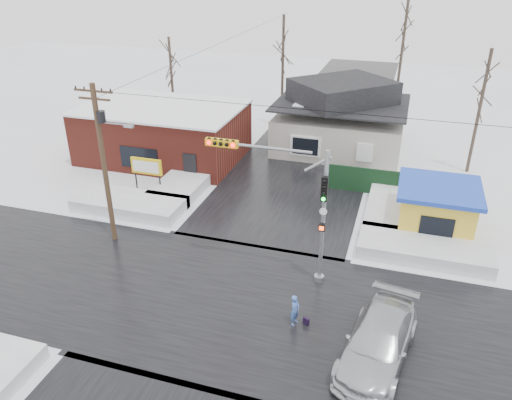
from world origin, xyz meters
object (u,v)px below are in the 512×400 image
(traffic_signal, at_px, (291,196))
(pedestrian, at_px, (295,310))
(utility_pole, at_px, (104,156))
(car, at_px, (378,342))
(marquee_sign, at_px, (147,167))
(kiosk, at_px, (437,208))

(traffic_signal, bearing_deg, pedestrian, -71.98)
(utility_pole, distance_m, car, 16.55)
(pedestrian, bearing_deg, marquee_sign, 67.31)
(utility_pole, xyz_separation_m, kiosk, (17.43, 6.49, -3.65))
(kiosk, xyz_separation_m, car, (-2.26, -11.58, -0.61))
(traffic_signal, distance_m, kiosk, 10.43)
(pedestrian, height_order, car, car)
(kiosk, bearing_deg, marquee_sign, -178.45)
(kiosk, height_order, car, kiosk)
(utility_pole, bearing_deg, kiosk, 20.44)
(pedestrian, relative_size, car, 0.25)
(traffic_signal, distance_m, utility_pole, 10.39)
(marquee_sign, xyz_separation_m, car, (16.24, -11.08, -1.07))
(kiosk, bearing_deg, traffic_signal, -135.16)
(traffic_signal, xyz_separation_m, pedestrian, (1.14, -3.50, -3.79))
(utility_pole, height_order, kiosk, utility_pole)
(traffic_signal, xyz_separation_m, utility_pole, (-10.36, 0.53, 0.57))
(marquee_sign, height_order, pedestrian, marquee_sign)
(traffic_signal, relative_size, pedestrian, 4.68)
(kiosk, relative_size, pedestrian, 3.08)
(traffic_signal, relative_size, utility_pole, 0.78)
(utility_pole, relative_size, marquee_sign, 3.53)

